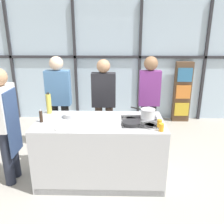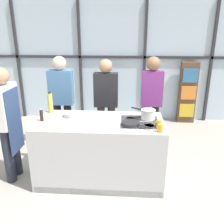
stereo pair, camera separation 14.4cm
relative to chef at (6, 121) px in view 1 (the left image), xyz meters
name	(u,v)px [view 1 (the left image)]	position (x,y,z in m)	size (l,w,h in m)	color
ground_plane	(101,177)	(1.30, 0.08, -0.95)	(18.00, 18.00, 0.00)	#ADA89E
back_window_wall	(107,63)	(1.30, 2.74, 0.46)	(6.40, 0.10, 2.80)	silver
bookshelf	(182,92)	(3.11, 2.55, -0.22)	(0.40, 0.19, 1.45)	brown
demo_island	(101,150)	(1.31, 0.07, -0.48)	(1.80, 0.87, 0.93)	#B7BABF
chef	(6,121)	(0.00, 0.00, 0.00)	(0.24, 0.45, 1.67)	#232838
spectator_far_left	(59,98)	(0.49, 1.06, 0.04)	(0.43, 0.24, 1.72)	black
spectator_center_left	(104,100)	(1.30, 1.06, 0.01)	(0.42, 0.23, 1.67)	#47382D
spectator_center_right	(149,97)	(2.11, 1.06, 0.07)	(0.37, 0.24, 1.72)	black
frying_pan	(132,123)	(1.74, -0.05, 0.01)	(0.39, 0.32, 0.04)	#232326
saucepan	(148,113)	(1.99, 0.20, 0.06)	(0.35, 0.27, 0.14)	silver
white_plate	(63,128)	(0.85, -0.20, -0.01)	(0.24, 0.24, 0.01)	white
mixing_bowl	(71,115)	(0.87, 0.23, 0.01)	(0.22, 0.22, 0.06)	silver
oil_bottle	(49,104)	(0.50, 0.39, 0.13)	(0.08, 0.08, 0.32)	#E0CC4C
pepper_grinder	(41,116)	(0.49, 0.02, 0.06)	(0.04, 0.04, 0.18)	#332319
juice_glass_near	(161,127)	(2.10, -0.26, 0.03)	(0.06, 0.06, 0.10)	orange
juice_glass_far	(160,123)	(2.10, -0.12, 0.03)	(0.06, 0.06, 0.10)	orange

